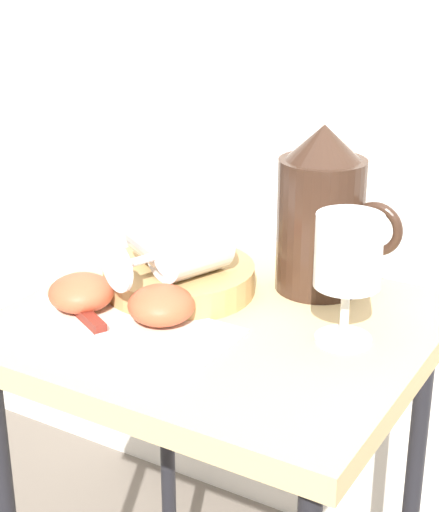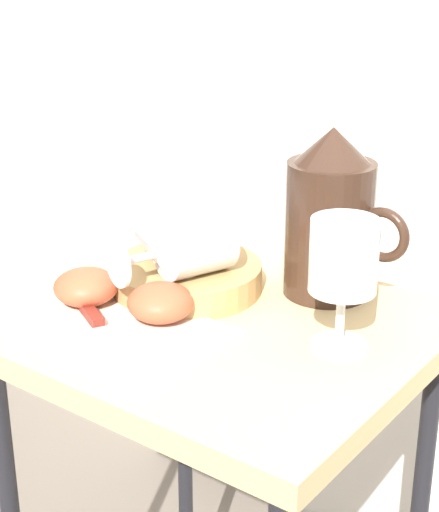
{
  "view_description": "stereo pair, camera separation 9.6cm",
  "coord_description": "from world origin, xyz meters",
  "px_view_note": "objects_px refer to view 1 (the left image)",
  "views": [
    {
      "loc": [
        0.45,
        -0.77,
        1.15
      ],
      "look_at": [
        0.0,
        0.0,
        0.8
      ],
      "focal_mm": 58.64,
      "sensor_mm": 36.0,
      "label": 1
    },
    {
      "loc": [
        0.53,
        -0.72,
        1.15
      ],
      "look_at": [
        0.0,
        0.0,
        0.8
      ],
      "focal_mm": 58.64,
      "sensor_mm": 36.0,
      "label": 2
    }
  ],
  "objects_px": {
    "table": "(220,383)",
    "apple_half_right": "(161,305)",
    "apple_half_left": "(81,293)",
    "wine_glass_tipped_near": "(166,238)",
    "wine_glass_tipped_far": "(187,247)",
    "wine_glass_upright": "(348,258)",
    "pitcher": "(321,224)",
    "basket_tray": "(179,278)",
    "knife": "(99,329)"
  },
  "relations": [
    {
      "from": "basket_tray",
      "to": "knife",
      "type": "height_order",
      "value": "basket_tray"
    },
    {
      "from": "wine_glass_tipped_near",
      "to": "apple_half_right",
      "type": "distance_m",
      "value": 0.1
    },
    {
      "from": "wine_glass_upright",
      "to": "apple_half_right",
      "type": "xyz_separation_m",
      "value": [
        -0.2,
        -0.07,
        -0.07
      ]
    },
    {
      "from": "basket_tray",
      "to": "apple_half_right",
      "type": "bearing_deg",
      "value": -68.91
    },
    {
      "from": "pitcher",
      "to": "wine_glass_tipped_near",
      "type": "distance_m",
      "value": 0.19
    },
    {
      "from": "wine_glass_upright",
      "to": "basket_tray",
      "type": "bearing_deg",
      "value": 174.58
    },
    {
      "from": "wine_glass_tipped_near",
      "to": "wine_glass_tipped_far",
      "type": "relative_size",
      "value": 1.02
    },
    {
      "from": "basket_tray",
      "to": "pitcher",
      "type": "height_order",
      "value": "pitcher"
    },
    {
      "from": "table",
      "to": "basket_tray",
      "type": "height_order",
      "value": "basket_tray"
    },
    {
      "from": "basket_tray",
      "to": "wine_glass_tipped_far",
      "type": "xyz_separation_m",
      "value": [
        0.03,
        -0.02,
        0.05
      ]
    },
    {
      "from": "wine_glass_tipped_far",
      "to": "basket_tray",
      "type": "bearing_deg",
      "value": 140.63
    },
    {
      "from": "wine_glass_upright",
      "to": "wine_glass_tipped_far",
      "type": "distance_m",
      "value": 0.21
    },
    {
      "from": "wine_glass_tipped_near",
      "to": "apple_half_right",
      "type": "relative_size",
      "value": 2.11
    },
    {
      "from": "knife",
      "to": "apple_half_right",
      "type": "bearing_deg",
      "value": 52.57
    },
    {
      "from": "pitcher",
      "to": "wine_glass_upright",
      "type": "height_order",
      "value": "pitcher"
    },
    {
      "from": "wine_glass_upright",
      "to": "wine_glass_tipped_far",
      "type": "bearing_deg",
      "value": 179.67
    },
    {
      "from": "knife",
      "to": "pitcher",
      "type": "bearing_deg",
      "value": 57.82
    },
    {
      "from": "table",
      "to": "basket_tray",
      "type": "distance_m",
      "value": 0.14
    },
    {
      "from": "basket_tray",
      "to": "wine_glass_tipped_far",
      "type": "distance_m",
      "value": 0.06
    },
    {
      "from": "table",
      "to": "wine_glass_upright",
      "type": "bearing_deg",
      "value": 8.09
    },
    {
      "from": "wine_glass_tipped_far",
      "to": "apple_half_right",
      "type": "height_order",
      "value": "wine_glass_tipped_far"
    },
    {
      "from": "wine_glass_upright",
      "to": "apple_half_right",
      "type": "bearing_deg",
      "value": -160.62
    },
    {
      "from": "basket_tray",
      "to": "apple_half_left",
      "type": "distance_m",
      "value": 0.13
    },
    {
      "from": "wine_glass_tipped_far",
      "to": "apple_half_left",
      "type": "distance_m",
      "value": 0.14
    },
    {
      "from": "wine_glass_tipped_near",
      "to": "wine_glass_tipped_far",
      "type": "bearing_deg",
      "value": -15.32
    },
    {
      "from": "pitcher",
      "to": "apple_half_left",
      "type": "relative_size",
      "value": 2.72
    },
    {
      "from": "basket_tray",
      "to": "pitcher",
      "type": "xyz_separation_m",
      "value": [
        0.15,
        0.1,
        0.07
      ]
    },
    {
      "from": "table",
      "to": "apple_half_left",
      "type": "height_order",
      "value": "apple_half_left"
    },
    {
      "from": "apple_half_left",
      "to": "knife",
      "type": "distance_m",
      "value": 0.07
    },
    {
      "from": "apple_half_left",
      "to": "knife",
      "type": "relative_size",
      "value": 0.38
    },
    {
      "from": "wine_glass_upright",
      "to": "wine_glass_tipped_near",
      "type": "height_order",
      "value": "wine_glass_upright"
    },
    {
      "from": "apple_half_left",
      "to": "knife",
      "type": "bearing_deg",
      "value": -34.61
    },
    {
      "from": "table",
      "to": "wine_glass_tipped_near",
      "type": "bearing_deg",
      "value": 161.37
    },
    {
      "from": "table",
      "to": "wine_glass_upright",
      "type": "relative_size",
      "value": 4.83
    },
    {
      "from": "wine_glass_tipped_near",
      "to": "apple_half_left",
      "type": "relative_size",
      "value": 2.11
    },
    {
      "from": "wine_glass_upright",
      "to": "wine_glass_tipped_near",
      "type": "relative_size",
      "value": 0.9
    },
    {
      "from": "pitcher",
      "to": "basket_tray",
      "type": "bearing_deg",
      "value": -146.0
    },
    {
      "from": "pitcher",
      "to": "wine_glass_upright",
      "type": "distance_m",
      "value": 0.15
    },
    {
      "from": "table",
      "to": "apple_half_right",
      "type": "distance_m",
      "value": 0.13
    },
    {
      "from": "table",
      "to": "wine_glass_upright",
      "type": "xyz_separation_m",
      "value": [
        0.15,
        0.02,
        0.19
      ]
    },
    {
      "from": "wine_glass_tipped_far",
      "to": "wine_glass_upright",
      "type": "bearing_deg",
      "value": -0.33
    },
    {
      "from": "wine_glass_tipped_near",
      "to": "apple_half_left",
      "type": "height_order",
      "value": "wine_glass_tipped_near"
    },
    {
      "from": "wine_glass_tipped_far",
      "to": "knife",
      "type": "bearing_deg",
      "value": -105.22
    },
    {
      "from": "wine_glass_tipped_near",
      "to": "wine_glass_tipped_far",
      "type": "height_order",
      "value": "wine_glass_tipped_near"
    },
    {
      "from": "basket_tray",
      "to": "wine_glass_upright",
      "type": "bearing_deg",
      "value": -5.42
    },
    {
      "from": "apple_half_left",
      "to": "wine_glass_tipped_near",
      "type": "bearing_deg",
      "value": 60.86
    },
    {
      "from": "pitcher",
      "to": "apple_half_left",
      "type": "distance_m",
      "value": 0.31
    },
    {
      "from": "table",
      "to": "basket_tray",
      "type": "relative_size",
      "value": 3.76
    },
    {
      "from": "pitcher",
      "to": "apple_half_right",
      "type": "height_order",
      "value": "pitcher"
    },
    {
      "from": "table",
      "to": "wine_glass_tipped_far",
      "type": "xyz_separation_m",
      "value": [
        -0.06,
        0.02,
        0.16
      ]
    }
  ]
}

